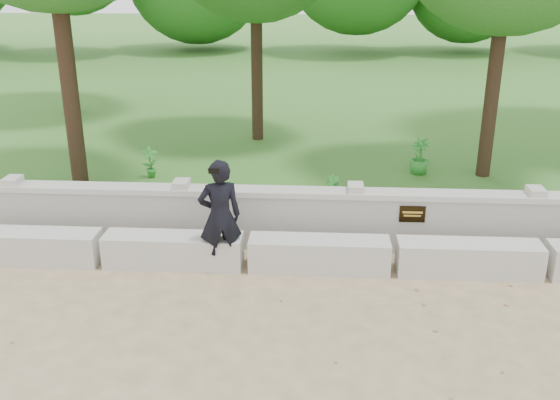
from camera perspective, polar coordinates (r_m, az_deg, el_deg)
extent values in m
plane|color=tan|center=(7.04, 11.89, -13.46)|extent=(80.00, 80.00, 0.00)
cube|color=#3F7226|center=(20.15, 6.60, 9.72)|extent=(40.00, 22.00, 0.25)
cube|color=beige|center=(9.37, -21.74, -3.97)|extent=(1.90, 0.45, 0.45)
cube|color=beige|center=(8.72, -9.71, -4.56)|extent=(1.90, 0.45, 0.45)
cube|color=beige|center=(8.50, 3.59, -4.97)|extent=(1.90, 0.45, 0.45)
cube|color=beige|center=(8.74, 16.86, -5.12)|extent=(1.90, 0.45, 0.45)
cube|color=#B6B3AC|center=(9.12, 9.93, -2.13)|extent=(12.50, 0.25, 0.82)
cube|color=beige|center=(8.96, 10.10, 0.52)|extent=(12.50, 0.35, 0.08)
cube|color=black|center=(8.96, 12.00, -1.27)|extent=(0.36, 0.02, 0.24)
imported|color=black|center=(8.28, -5.51, -1.51)|extent=(0.66, 0.53, 1.57)
cube|color=black|center=(7.74, -6.05, 2.65)|extent=(0.14, 0.06, 0.07)
cylinder|color=#382619|center=(17.24, -19.00, 14.54)|extent=(0.29, 0.29, 4.27)
cylinder|color=#382619|center=(11.15, -18.90, 11.51)|extent=(0.28, 0.28, 4.16)
cylinder|color=#382619|center=(13.71, -2.14, 13.08)|extent=(0.25, 0.25, 3.68)
cylinder|color=#382619|center=(11.74, 19.01, 10.75)|extent=(0.25, 0.25, 3.70)
imported|color=#2F862D|center=(11.59, -11.79, 3.38)|extent=(0.37, 0.32, 0.58)
imported|color=#2F862D|center=(9.66, 4.57, 0.40)|extent=(0.34, 0.39, 0.62)
imported|color=#2F862D|center=(11.85, 12.64, 3.91)|extent=(0.50, 0.50, 0.67)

